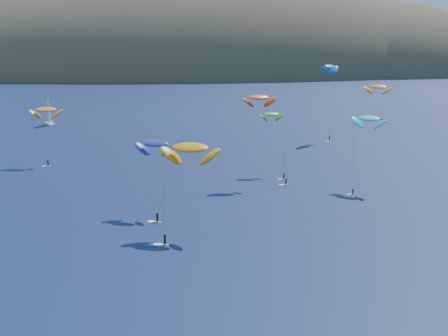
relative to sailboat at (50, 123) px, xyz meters
name	(u,v)px	position (x,y,z in m)	size (l,w,h in m)	color
island	(213,82)	(104.43, 350.92, -11.72)	(730.00, 300.00, 210.00)	#3D3526
sailboat	(50,123)	(0.00, 0.00, 0.00)	(10.27, 9.52, 12.25)	silver
kitesurfer_1	(46,110)	(11.49, -77.83, 14.92)	(9.08, 7.19, 18.43)	yellow
kitesurfer_2	(190,148)	(49.09, -146.27, 15.50)	(12.22, 12.99, 19.56)	yellow
kitesurfer_3	(272,114)	(74.67, -96.77, 15.09)	(6.64, 11.54, 17.92)	yellow
kitesurfer_4	(330,66)	(105.53, -46.03, 24.98)	(10.05, 10.49, 28.73)	yellow
kitesurfer_5	(369,118)	(95.20, -116.44, 16.28)	(10.96, 12.87, 19.65)	yellow
kitesurfer_9	(259,97)	(69.21, -107.76, 20.88)	(11.50, 7.48, 24.22)	yellow
kitesurfer_10	(156,144)	(42.62, -132.16, 13.91)	(9.54, 12.41, 17.36)	yellow
kitesurfer_11	(378,87)	(144.68, 9.73, 12.59)	(12.94, 16.04, 16.86)	yellow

